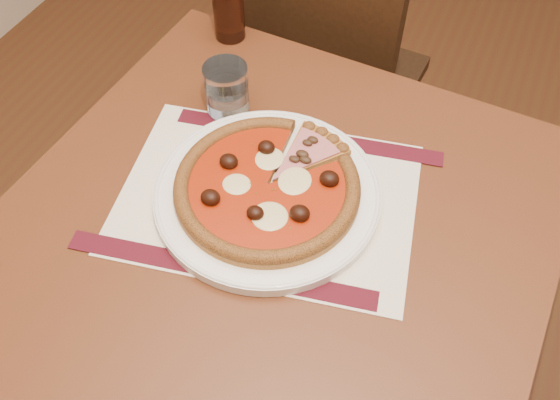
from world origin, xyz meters
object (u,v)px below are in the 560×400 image
object	(u,v)px
water_glass	(227,89)
bottle	(228,1)
table	(275,258)
chair_far	(320,80)
pizza	(267,186)
plate	(267,194)

from	to	relation	value
water_glass	bottle	world-z (taller)	bottle
water_glass	table	bearing A→B (deg)	-47.62
table	chair_far	world-z (taller)	chair_far
chair_far	water_glass	bearing A→B (deg)	90.61
pizza	bottle	xyz separation A→B (m)	(-0.23, 0.34, 0.05)
bottle	plate	bearing A→B (deg)	-55.48
chair_far	bottle	world-z (taller)	bottle
water_glass	plate	bearing A→B (deg)	-46.64
table	plate	bearing A→B (deg)	127.94
chair_far	pizza	xyz separation A→B (m)	(0.12, -0.57, 0.29)
water_glass	bottle	distance (m)	0.21
plate	pizza	world-z (taller)	pizza
table	bottle	bearing A→B (deg)	124.86
table	pizza	world-z (taller)	pizza
water_glass	chair_far	bearing A→B (deg)	86.83
table	chair_far	bearing A→B (deg)	103.87
water_glass	bottle	xyz separation A→B (m)	(-0.09, 0.19, 0.03)
plate	water_glass	xyz separation A→B (m)	(-0.14, 0.15, 0.03)
plate	pizza	distance (m)	0.02
chair_far	plate	world-z (taller)	chair_far
plate	table	bearing A→B (deg)	-52.06
plate	bottle	xyz separation A→B (m)	(-0.23, 0.34, 0.07)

